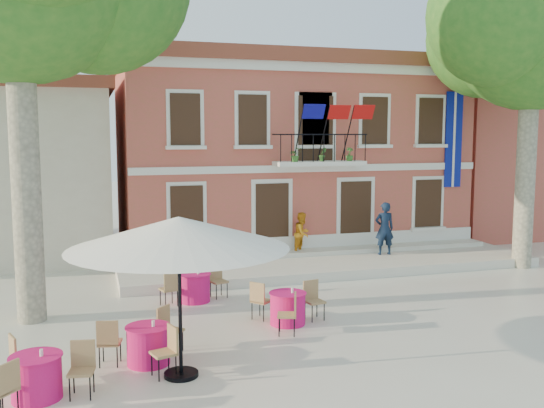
{
  "coord_description": "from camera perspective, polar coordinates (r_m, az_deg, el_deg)",
  "views": [
    {
      "loc": [
        -5.71,
        -14.18,
        4.53
      ],
      "look_at": [
        -0.35,
        3.5,
        2.38
      ],
      "focal_mm": 40.0,
      "sensor_mm": 36.0,
      "label": 1
    }
  ],
  "objects": [
    {
      "name": "terrace",
      "position": [
        20.59,
        5.58,
        -5.67
      ],
      "size": [
        14.0,
        3.4,
        0.3
      ],
      "primitive_type": "cube",
      "color": "silver",
      "rests_on": "ground"
    },
    {
      "name": "ground",
      "position": [
        15.95,
        4.93,
        -9.88
      ],
      "size": [
        90.0,
        90.0,
        0.0
      ],
      "primitive_type": "plane",
      "color": "beige",
      "rests_on": "ground"
    },
    {
      "name": "cafe_table_0",
      "position": [
        11.48,
        -21.3,
        -14.75
      ],
      "size": [
        1.76,
        1.84,
        0.95
      ],
      "color": "#CF1365",
      "rests_on": "ground"
    },
    {
      "name": "plane_tree_east",
      "position": [
        22.27,
        23.32,
        14.93
      ],
      "size": [
        5.48,
        5.48,
        10.76
      ],
      "color": "#A59E84",
      "rests_on": "ground"
    },
    {
      "name": "cafe_table_1",
      "position": [
        14.65,
        1.49,
        -9.62
      ],
      "size": [
        1.76,
        1.84,
        0.95
      ],
      "color": "#CF1365",
      "rests_on": "ground"
    },
    {
      "name": "pedestrian_navy",
      "position": [
        21.57,
        10.54,
        -2.27
      ],
      "size": [
        0.74,
        0.54,
        1.85
      ],
      "primitive_type": "imported",
      "rotation": [
        0.0,
        0.0,
        2.98
      ],
      "color": "#0F1C33",
      "rests_on": "terrace"
    },
    {
      "name": "pedestrian_orange",
      "position": [
        21.28,
        2.87,
        -2.78
      ],
      "size": [
        0.92,
        0.9,
        1.49
      ],
      "primitive_type": "imported",
      "rotation": [
        0.0,
        0.0,
        0.72
      ],
      "color": "orange",
      "rests_on": "terrace"
    },
    {
      "name": "neighbor_east",
      "position": [
        32.0,
        21.23,
        3.85
      ],
      "size": [
        9.4,
        9.4,
        6.4
      ],
      "color": "#C24B46",
      "rests_on": "ground"
    },
    {
      "name": "patio_umbrella",
      "position": [
        11.19,
        -8.78,
        -2.73
      ],
      "size": [
        4.07,
        4.07,
        3.03
      ],
      "color": "black",
      "rests_on": "ground"
    },
    {
      "name": "cafe_table_2",
      "position": [
        12.48,
        -11.56,
        -12.69
      ],
      "size": [
        1.8,
        1.82,
        0.95
      ],
      "color": "#CF1365",
      "rests_on": "ground"
    },
    {
      "name": "main_building",
      "position": [
        25.38,
        0.84,
        4.95
      ],
      "size": [
        13.5,
        9.59,
        7.5
      ],
      "color": "#C24B46",
      "rests_on": "ground"
    },
    {
      "name": "cafe_table_3",
      "position": [
        16.65,
        -7.32,
        -7.7
      ],
      "size": [
        1.96,
        0.96,
        0.95
      ],
      "color": "#CF1365",
      "rests_on": "ground"
    }
  ]
}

